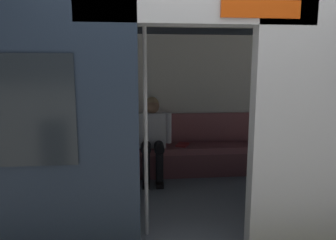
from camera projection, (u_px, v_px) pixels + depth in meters
name	position (u px, v px, depth m)	size (l,w,h in m)	color
train_car	(172.00, 80.00, 3.31)	(6.40, 2.62, 2.18)	#ADAFB5
bench_seat	(168.00, 153.00, 4.45)	(2.89, 0.44, 0.43)	#935156
person_seated	(152.00, 133.00, 4.33)	(0.55, 0.68, 1.16)	silver
handbag	(118.00, 141.00, 4.42)	(0.26, 0.15, 0.17)	brown
book	(182.00, 145.00, 4.50)	(0.15, 0.22, 0.03)	#B22D2D
grab_pole_door	(146.00, 129.00, 2.73)	(0.04, 0.04, 2.04)	silver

